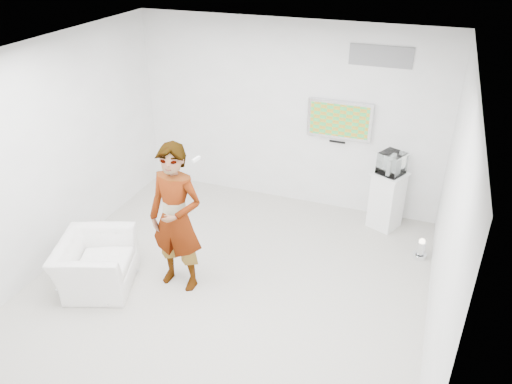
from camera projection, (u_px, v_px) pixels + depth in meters
room at (226, 183)px, 5.91m from camera, size 5.01×5.01×3.00m
tv at (340, 120)px, 7.65m from camera, size 1.00×0.08×0.60m
logo_decal at (381, 56)px, 7.05m from camera, size 0.90×0.02×0.30m
person at (176, 219)px, 6.17m from camera, size 0.75×0.52×1.98m
armchair at (96, 263)px, 6.46m from camera, size 1.17×1.25×0.66m
pedestal at (387, 200)px, 7.66m from camera, size 0.59×0.59×0.92m
floor_uplight at (421, 249)px, 7.06m from camera, size 0.24×0.24×0.30m
vitrine at (392, 163)px, 7.36m from camera, size 0.45×0.45×0.33m
console at (391, 166)px, 7.39m from camera, size 0.10×0.18×0.24m
wii_remote at (196, 159)px, 5.83m from camera, size 0.06×0.14×0.03m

